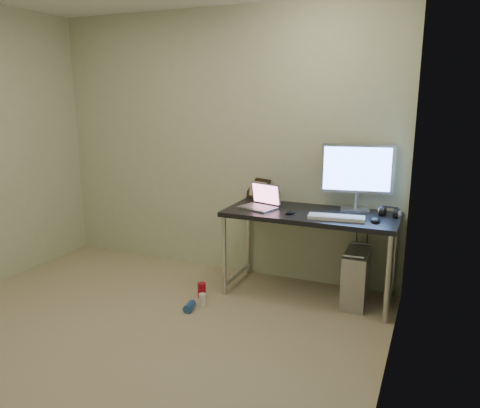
% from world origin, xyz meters
% --- Properties ---
extents(floor, '(3.50, 3.50, 0.00)m').
position_xyz_m(floor, '(0.00, 0.00, 0.00)').
color(floor, tan).
rests_on(floor, ground).
extents(wall_back, '(3.50, 0.02, 2.50)m').
position_xyz_m(wall_back, '(0.00, 1.75, 1.25)').
color(wall_back, beige).
rests_on(wall_back, ground).
extents(wall_right, '(0.02, 3.50, 2.50)m').
position_xyz_m(wall_right, '(1.75, 0.00, 1.25)').
color(wall_right, beige).
rests_on(wall_right, ground).
extents(desk, '(1.44, 0.63, 0.75)m').
position_xyz_m(desk, '(0.99, 1.43, 0.66)').
color(desk, black).
rests_on(desk, ground).
extents(tower_computer, '(0.21, 0.44, 0.48)m').
position_xyz_m(tower_computer, '(1.40, 1.43, 0.23)').
color(tower_computer, '#B1B1B5').
rests_on(tower_computer, ground).
extents(cable_a, '(0.01, 0.16, 0.69)m').
position_xyz_m(cable_a, '(1.35, 1.70, 0.40)').
color(cable_a, black).
rests_on(cable_a, ground).
extents(cable_b, '(0.02, 0.11, 0.71)m').
position_xyz_m(cable_b, '(1.44, 1.68, 0.38)').
color(cable_b, black).
rests_on(cable_b, ground).
extents(can_red, '(0.08, 0.08, 0.13)m').
position_xyz_m(can_red, '(0.16, 1.02, 0.06)').
color(can_red, '#B60D24').
rests_on(can_red, ground).
extents(can_white, '(0.08, 0.08, 0.11)m').
position_xyz_m(can_white, '(0.25, 0.87, 0.05)').
color(can_white, white).
rests_on(can_white, ground).
extents(can_blue, '(0.08, 0.13, 0.07)m').
position_xyz_m(can_blue, '(0.19, 0.75, 0.03)').
color(can_blue, '#2553A6').
rests_on(can_blue, ground).
extents(laptop, '(0.36, 0.32, 0.21)m').
position_xyz_m(laptop, '(0.55, 1.42, 0.80)').
color(laptop, '#B2B3BA').
rests_on(laptop, desk).
extents(monitor, '(0.60, 0.22, 0.57)m').
position_xyz_m(monitor, '(1.32, 1.66, 1.08)').
color(monitor, '#B2B3BA').
rests_on(monitor, desk).
extents(keyboard, '(0.46, 0.20, 0.03)m').
position_xyz_m(keyboard, '(1.24, 1.30, 0.76)').
color(keyboard, white).
rests_on(keyboard, desk).
extents(mouse_right, '(0.10, 0.13, 0.04)m').
position_xyz_m(mouse_right, '(1.53, 1.34, 0.77)').
color(mouse_right, black).
rests_on(mouse_right, desk).
extents(mouse_left, '(0.09, 0.12, 0.03)m').
position_xyz_m(mouse_left, '(0.85, 1.32, 0.77)').
color(mouse_left, black).
rests_on(mouse_left, desk).
extents(headphones, '(0.17, 0.10, 0.10)m').
position_xyz_m(headphones, '(1.62, 1.55, 0.78)').
color(headphones, black).
rests_on(headphones, desk).
extents(picture_frame, '(0.26, 0.15, 0.21)m').
position_xyz_m(picture_frame, '(0.41, 1.72, 0.85)').
color(picture_frame, black).
rests_on(picture_frame, desk).
extents(webcam, '(0.04, 0.03, 0.13)m').
position_xyz_m(webcam, '(0.59, 1.72, 0.84)').
color(webcam, silver).
rests_on(webcam, desk).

